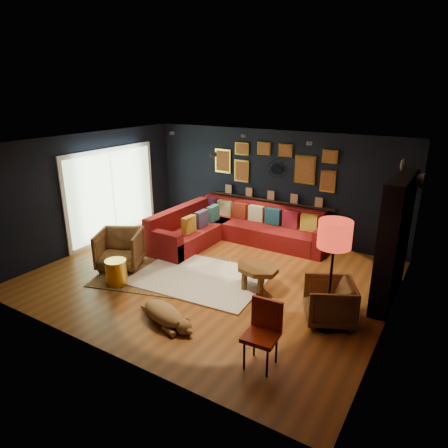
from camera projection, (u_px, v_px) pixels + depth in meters
The scene contains 20 objects.
floor at pixel (211, 276), 7.86m from camera, with size 6.50×6.50×0.00m, color #9A501E.
room_walls at pixel (210, 198), 7.34m from camera, with size 6.50×6.50×6.50m.
sectional at pixel (231, 229), 9.52m from camera, with size 3.41×2.69×0.86m.
ledge at pixel (271, 200), 9.72m from camera, with size 3.20×0.12×0.04m, color black.
gallery_wall at pixel (273, 164), 9.47m from camera, with size 3.15×0.04×1.02m.
sunburst_mirror at pixel (277, 169), 9.45m from camera, with size 0.47×0.16×0.47m.
fireplace at pixel (393, 244), 6.72m from camera, with size 0.31×1.60×2.20m.
deer_head at pixel (409, 179), 6.77m from camera, with size 0.50×0.28×0.45m.
sliding_door at pixel (112, 194), 9.58m from camera, with size 0.06×2.80×2.20m.
ceiling_spots at pixel (232, 141), 7.67m from camera, with size 3.30×2.50×0.06m.
shag_rug at pixel (200, 278), 7.78m from camera, with size 2.47×1.80×0.03m, color white.
leopard_rug at pixel (170, 272), 8.01m from camera, with size 2.68×1.92×0.02m, color tan.
coffee_table at pixel (257, 271), 7.23m from camera, with size 1.02×0.87×0.44m.
pouf at pixel (192, 236), 9.38m from camera, with size 0.56×0.56×0.37m, color maroon.
armchair_left at pixel (120, 247), 8.14m from camera, with size 0.84×0.79×0.87m, color #CD8A4C.
armchair_right at pixel (329, 300), 6.25m from camera, with size 0.73×0.69×0.75m, color #CD8A4C.
gold_stool at pixel (116, 273), 7.47m from camera, with size 0.39×0.39×0.49m, color gold.
orange_chair at pixel (264, 328), 5.24m from camera, with size 0.46×0.46×0.92m.
floor_lamp at pixel (334, 239), 5.68m from camera, with size 0.48×0.48×1.76m.
dog at pixel (164, 310), 6.27m from camera, with size 1.24×0.61×0.39m, color #AD8346, non-canonical shape.
Camera 1 is at (3.93, -5.91, 3.54)m, focal length 32.00 mm.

